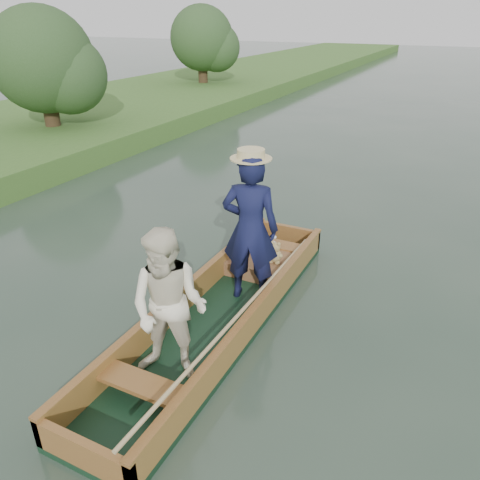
% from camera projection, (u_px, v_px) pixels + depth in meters
% --- Properties ---
extents(ground, '(120.00, 120.00, 0.00)m').
position_uv_depth(ground, '(220.00, 323.00, 6.12)').
color(ground, '#283D30').
rests_on(ground, ground).
extents(trees_far, '(21.74, 15.00, 4.30)m').
position_uv_depth(trees_far, '(330.00, 67.00, 11.98)').
color(trees_far, '#47331E').
rests_on(trees_far, ground).
extents(punt, '(1.12, 5.01, 2.15)m').
position_uv_depth(punt, '(218.00, 281.00, 5.70)').
color(punt, black).
rests_on(punt, ground).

